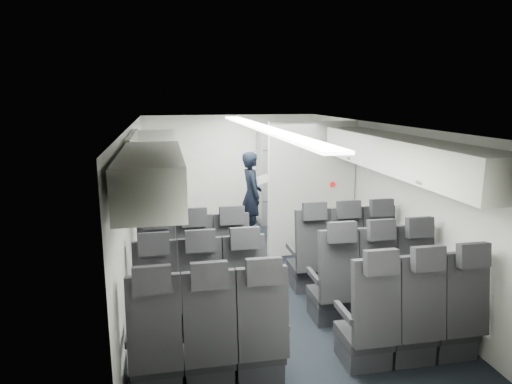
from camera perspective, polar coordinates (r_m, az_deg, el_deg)
name	(u,v)px	position (r m, az deg, el deg)	size (l,w,h in m)	color
cabin_shell	(262,200)	(6.26, 0.72, -0.99)	(3.41, 6.01, 2.16)	black
seat_row_front	(270,263)	(5.97, 1.79, -8.88)	(3.33, 0.56, 1.24)	#242527
seat_row_mid	(289,292)	(5.17, 4.11, -12.37)	(3.33, 0.56, 1.24)	#242527
seat_row_rear	(315,333)	(4.40, 7.36, -17.07)	(3.33, 0.56, 1.24)	#242527
overhead_bin_left_rear	(152,175)	(4.02, -12.93, 2.03)	(0.53, 1.80, 0.40)	silver
overhead_bin_left_front_open	(152,161)	(5.77, -12.91, 3.78)	(0.64, 1.70, 0.72)	#9E9E93
overhead_bin_right_rear	(444,166)	(4.83, 22.50, 3.07)	(0.53, 1.80, 0.40)	silver
overhead_bin_right_front	(367,146)	(6.35, 13.75, 5.59)	(0.53, 1.70, 0.40)	silver
bulkhead_partition	(312,189)	(7.28, 6.96, 0.40)	(1.40, 0.15, 2.13)	white
galley_unit	(280,176)	(9.10, 2.99, 2.02)	(0.85, 0.52, 1.90)	#939399
boarding_door	(144,193)	(7.69, -13.80, -0.16)	(0.12, 1.27, 1.86)	silver
flight_attendant	(251,195)	(8.12, -0.58, -0.42)	(0.57, 0.37, 1.56)	black
carry_on_bag	(155,153)	(5.93, -12.54, 4.81)	(0.40, 0.28, 0.24)	black
papers	(262,179)	(8.05, 0.82, 1.59)	(0.21, 0.02, 0.15)	white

